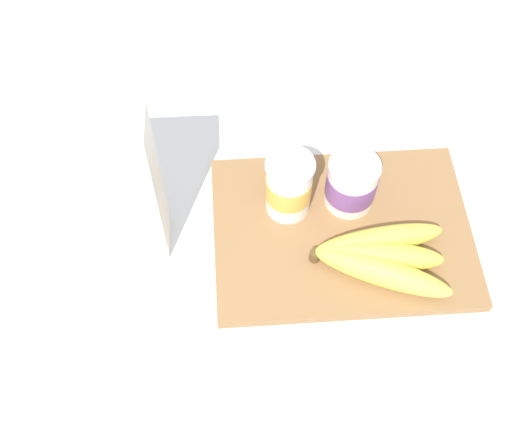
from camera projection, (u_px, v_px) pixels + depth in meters
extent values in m
plane|color=white|center=(341.00, 235.00, 0.91)|extent=(2.40, 2.40, 0.00)
cube|color=olive|center=(342.00, 232.00, 0.90)|extent=(0.35, 0.25, 0.02)
cube|color=white|center=(75.00, 191.00, 0.80)|extent=(0.20, 0.07, 0.25)
cylinder|color=white|center=(289.00, 187.00, 0.87)|extent=(0.06, 0.06, 0.09)
cylinder|color=gold|center=(289.00, 187.00, 0.87)|extent=(0.06, 0.06, 0.04)
cylinder|color=silver|center=(290.00, 165.00, 0.83)|extent=(0.06, 0.06, 0.00)
cylinder|color=white|center=(351.00, 184.00, 0.89)|extent=(0.07, 0.07, 0.08)
cylinder|color=#7A4C99|center=(351.00, 184.00, 0.89)|extent=(0.07, 0.07, 0.04)
cylinder|color=silver|center=(355.00, 166.00, 0.85)|extent=(0.07, 0.07, 0.00)
ellipsoid|color=#F0DD4B|center=(383.00, 272.00, 0.84)|extent=(0.18, 0.10, 0.04)
ellipsoid|color=#F0DD4B|center=(379.00, 256.00, 0.85)|extent=(0.17, 0.06, 0.04)
ellipsoid|color=#F0DD4B|center=(379.00, 240.00, 0.86)|extent=(0.17, 0.06, 0.04)
cylinder|color=brown|center=(315.00, 256.00, 0.86)|extent=(0.01, 0.01, 0.02)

